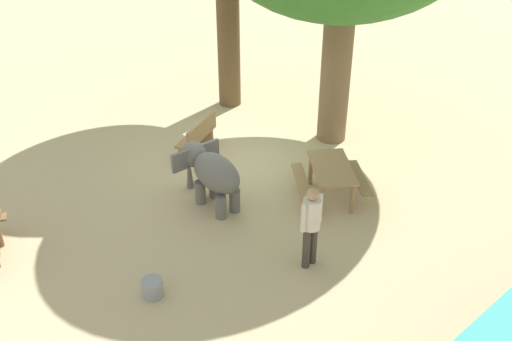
% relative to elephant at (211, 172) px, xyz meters
% --- Properties ---
extents(ground_plane, '(60.00, 60.00, 0.00)m').
position_rel_elephant_xyz_m(ground_plane, '(-1.38, -0.97, -0.77)').
color(ground_plane, tan).
extents(elephant, '(1.17, 1.73, 1.21)m').
position_rel_elephant_xyz_m(elephant, '(0.00, 0.00, 0.00)').
color(elephant, slate).
rests_on(elephant, ground_plane).
extents(person_handler, '(0.51, 0.32, 1.62)m').
position_rel_elephant_xyz_m(person_handler, '(-0.13, 2.71, 0.17)').
color(person_handler, '#3F3833').
rests_on(person_handler, ground_plane).
extents(wooden_bench, '(1.43, 0.98, 0.88)m').
position_rel_elephant_xyz_m(wooden_bench, '(-1.07, -1.97, -0.30)').
color(wooden_bench, '#9E7A51').
rests_on(wooden_bench, ground_plane).
extents(picnic_table_far, '(2.08, 2.08, 0.78)m').
position_rel_elephant_xyz_m(picnic_table_far, '(-2.02, 1.48, -0.19)').
color(picnic_table_far, '#9E7A51').
rests_on(picnic_table_far, ground_plane).
extents(feed_bucket, '(0.36, 0.36, 0.32)m').
position_rel_elephant_xyz_m(feed_bucket, '(2.42, 1.56, -0.61)').
color(feed_bucket, gray).
rests_on(feed_bucket, ground_plane).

